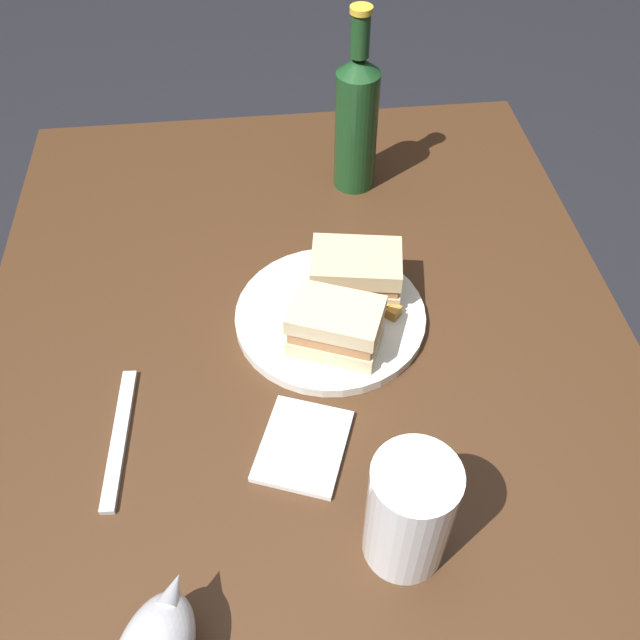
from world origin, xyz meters
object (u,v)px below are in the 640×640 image
object	(u,v)px
sandwich_half_right	(356,273)
napkin	(303,446)
sandwich_half_left	(336,328)
fork	(119,437)
plate	(330,317)
cider_bottle	(356,120)
pint_glass	(408,517)

from	to	relation	value
sandwich_half_right	napkin	bearing A→B (deg)	-21.95
sandwich_half_left	fork	xyz separation A→B (m)	(0.10, -0.25, -0.04)
plate	cider_bottle	bearing A→B (deg)	165.89
plate	sandwich_half_right	size ratio (longest dim) A/B	1.94
plate	cider_bottle	xyz separation A→B (m)	(-0.28, 0.07, 0.10)
plate	cider_bottle	distance (m)	0.31
sandwich_half_left	napkin	distance (m)	0.15
plate	napkin	size ratio (longest dim) A/B	2.20
sandwich_half_right	cider_bottle	bearing A→B (deg)	172.12
pint_glass	sandwich_half_left	bearing A→B (deg)	-171.91
sandwich_half_left	cider_bottle	xyz separation A→B (m)	(-0.33, 0.07, 0.07)
sandwich_half_left	cider_bottle	bearing A→B (deg)	168.06
sandwich_half_left	napkin	bearing A→B (deg)	-21.83
sandwich_half_right	cider_bottle	xyz separation A→B (m)	(-0.24, 0.03, 0.07)
plate	sandwich_half_right	xyz separation A→B (m)	(-0.04, 0.04, 0.04)
sandwich_half_left	pint_glass	distance (m)	0.25
pint_glass	fork	distance (m)	0.33
sandwich_half_left	fork	bearing A→B (deg)	-69.08
plate	fork	world-z (taller)	plate
cider_bottle	napkin	bearing A→B (deg)	-14.81
plate	sandwich_half_left	distance (m)	0.07
pint_glass	sandwich_half_right	bearing A→B (deg)	179.80
plate	pint_glass	world-z (taller)	pint_glass
pint_glass	napkin	distance (m)	0.16
sandwich_half_left	napkin	size ratio (longest dim) A/B	1.14
sandwich_half_left	plate	bearing A→B (deg)	-179.97
napkin	pint_glass	bearing A→B (deg)	35.85
napkin	sandwich_half_right	bearing A→B (deg)	158.05
sandwich_half_left	fork	size ratio (longest dim) A/B	0.70
sandwich_half_left	napkin	xyz separation A→B (m)	(0.13, -0.05, -0.04)
sandwich_half_right	cider_bottle	size ratio (longest dim) A/B	0.46
plate	fork	size ratio (longest dim) A/B	1.34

